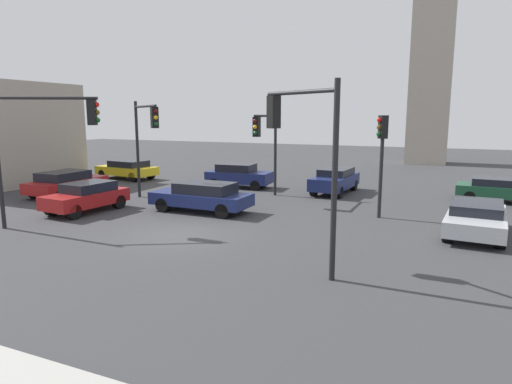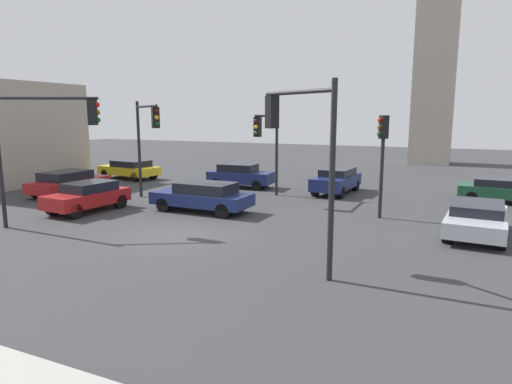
# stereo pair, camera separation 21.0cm
# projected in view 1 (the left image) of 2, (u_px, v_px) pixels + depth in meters

# --- Properties ---
(ground_plane) EXTENTS (106.46, 106.46, 0.00)m
(ground_plane) POSITION_uv_depth(u_px,v_px,m) (179.00, 235.00, 17.00)
(ground_plane) COLOR #38383A
(traffic_light_0) EXTENTS (2.67, 1.69, 5.46)m
(traffic_light_0) POSITION_uv_depth(u_px,v_px,m) (303.00, 139.00, 12.76)
(traffic_light_0) COLOR black
(traffic_light_0) RESTS_ON ground_plane
(traffic_light_1) EXTENTS (0.32, 2.94, 4.88)m
(traffic_light_1) POSITION_uv_depth(u_px,v_px,m) (266.00, 137.00, 23.70)
(traffic_light_1) COLOR black
(traffic_light_1) RESTS_ON ground_plane
(traffic_light_2) EXTENTS (3.16, 2.47, 5.27)m
(traffic_light_2) POSITION_uv_depth(u_px,v_px,m) (145.00, 130.00, 22.72)
(traffic_light_2) COLOR black
(traffic_light_2) RESTS_ON ground_plane
(traffic_light_3) EXTENTS (0.48, 0.45, 4.51)m
(traffic_light_3) POSITION_uv_depth(u_px,v_px,m) (382.00, 146.00, 19.31)
(traffic_light_3) COLOR black
(traffic_light_3) RESTS_ON ground_plane
(traffic_light_4) EXTENTS (3.62, 2.09, 5.52)m
(traffic_light_4) POSITION_uv_depth(u_px,v_px,m) (43.00, 131.00, 17.47)
(traffic_light_4) COLOR black
(traffic_light_4) RESTS_ON ground_plane
(car_0) EXTENTS (2.35, 4.71, 1.23)m
(car_0) POSITION_uv_depth(u_px,v_px,m) (476.00, 218.00, 16.91)
(car_0) COLOR #ADB2B7
(car_0) RESTS_ON ground_plane
(car_1) EXTENTS (2.07, 4.05, 1.40)m
(car_1) POSITION_uv_depth(u_px,v_px,m) (87.00, 196.00, 20.93)
(car_1) COLOR maroon
(car_1) RESTS_ON ground_plane
(car_2) EXTENTS (4.60, 2.51, 1.34)m
(car_2) POSITION_uv_depth(u_px,v_px,m) (127.00, 169.00, 31.81)
(car_2) COLOR yellow
(car_2) RESTS_ON ground_plane
(car_3) EXTENTS (4.76, 1.97, 1.41)m
(car_3) POSITION_uv_depth(u_px,v_px,m) (202.00, 196.00, 20.91)
(car_3) COLOR navy
(car_3) RESTS_ON ground_plane
(car_4) EXTENTS (2.08, 4.50, 1.44)m
(car_4) POSITION_uv_depth(u_px,v_px,m) (335.00, 180.00, 26.05)
(car_4) COLOR navy
(car_4) RESTS_ON ground_plane
(car_5) EXTENTS (4.14, 2.03, 1.50)m
(car_5) POSITION_uv_depth(u_px,v_px,m) (239.00, 175.00, 28.04)
(car_5) COLOR navy
(car_5) RESTS_ON ground_plane
(car_6) EXTENTS (2.11, 4.62, 1.38)m
(car_6) POSITION_uv_depth(u_px,v_px,m) (66.00, 182.00, 25.36)
(car_6) COLOR maroon
(car_6) RESTS_ON ground_plane
(car_7) EXTENTS (4.51, 2.06, 1.26)m
(car_7) POSITION_uv_depth(u_px,v_px,m) (501.00, 189.00, 23.25)
(car_7) COLOR #19472D
(car_7) RESTS_ON ground_plane
(skyline_tower) EXTENTS (3.61, 3.61, 22.34)m
(skyline_tower) POSITION_uv_depth(u_px,v_px,m) (433.00, 42.00, 40.67)
(skyline_tower) COLOR #A89E8E
(skyline_tower) RESTS_ON ground_plane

